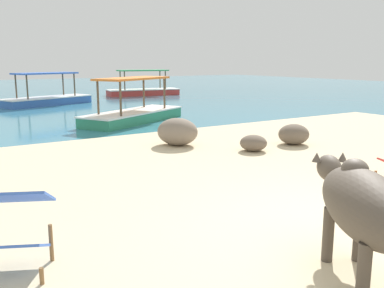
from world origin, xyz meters
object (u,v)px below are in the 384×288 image
cow (362,204)px  deck_chair_far (17,223)px  boat_red (143,90)px  boat_green (134,113)px  boat_blue (47,98)px

cow → deck_chair_far: bearing=83.6°
boat_red → boat_green: size_ratio=1.00×
boat_red → boat_green: same height
cow → boat_blue: (1.55, 15.78, -0.39)m
cow → boat_red: 19.34m
deck_chair_far → boat_blue: bearing=-169.6°
cow → boat_green: 9.75m
boat_blue → boat_red: bearing=3.0°
boat_green → boat_red: bearing=33.5°
deck_chair_far → boat_blue: 14.56m
deck_chair_far → boat_green: boat_green is taller
boat_red → boat_blue: 5.87m
boat_red → boat_green: 9.74m
deck_chair_far → boat_red: bearing=176.1°
deck_chair_far → boat_green: size_ratio=0.24×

